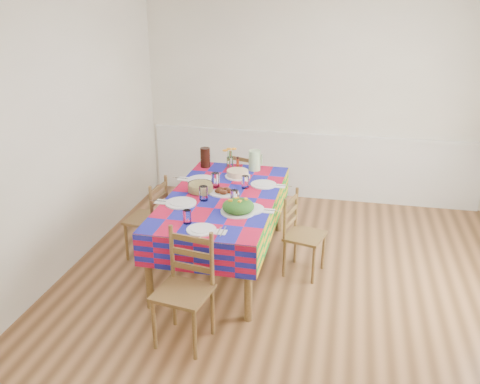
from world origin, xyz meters
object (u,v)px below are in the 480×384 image
chair_far (247,184)px  chair_left (150,219)px  tea_pitcher (205,157)px  green_pitcher (255,160)px  dining_table (223,203)px  chair_right (301,235)px  chair_near (185,290)px  meat_platter (224,192)px

chair_far → chair_left: chair_left is taller
tea_pitcher → green_pitcher: bearing=1.2°
tea_pitcher → chair_far: 0.76m
dining_table → chair_left: chair_left is taller
chair_far → chair_left: size_ratio=0.98×
tea_pitcher → chair_right: (1.22, -0.81, -0.48)m
chair_near → chair_far: size_ratio=1.08×
chair_far → chair_right: 1.50m
tea_pitcher → chair_near: 2.17m
chair_left → chair_far: bearing=155.0°
green_pitcher → chair_near: 2.15m
chair_near → chair_right: chair_near is taller
dining_table → chair_far: chair_far is taller
dining_table → chair_left: bearing=-179.7°
meat_platter → chair_left: chair_left is taller
meat_platter → green_pitcher: bearing=78.5°
dining_table → meat_platter: 0.12m
chair_far → chair_right: size_ratio=1.03×
meat_platter → tea_pitcher: tea_pitcher is taller
tea_pitcher → chair_right: tea_pitcher is taller
dining_table → green_pitcher: green_pitcher is taller
tea_pitcher → chair_far: size_ratio=0.26×
dining_table → meat_platter: meat_platter is taller
meat_platter → chair_far: bearing=90.7°
chair_near → green_pitcher: bearing=94.4°
chair_left → chair_right: (1.61, 0.01, -0.02)m
dining_table → chair_left: (-0.80, -0.00, -0.25)m
green_pitcher → chair_far: size_ratio=0.26×
dining_table → meat_platter: bearing=86.8°
chair_near → chair_left: (-0.81, 1.26, -0.03)m
green_pitcher → chair_far: bearing=112.0°
green_pitcher → chair_left: 1.36m
chair_right → chair_far: bearing=46.5°
tea_pitcher → chair_left: tea_pitcher is taller
meat_platter → chair_left: size_ratio=0.35×
meat_platter → green_pitcher: (0.16, 0.80, 0.09)m
dining_table → chair_near: chair_near is taller
meat_platter → chair_far: size_ratio=0.36×
chair_near → chair_left: bearing=131.5°
meat_platter → chair_near: (0.00, -1.30, -0.34)m
dining_table → chair_right: (0.81, 0.01, -0.28)m
meat_platter → chair_left: bearing=-177.1°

